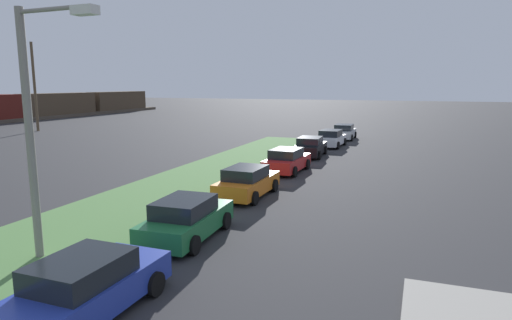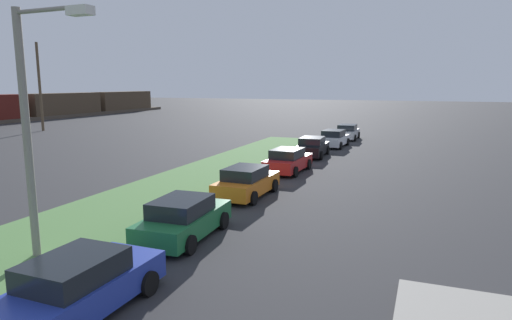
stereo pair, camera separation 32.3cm
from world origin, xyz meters
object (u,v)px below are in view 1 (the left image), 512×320
object	(u,v)px
parked_car_red	(287,161)
parked_car_white	(331,138)
distant_utility_pole	(35,87)
parked_car_black	(310,147)
parked_car_green	(187,219)
parked_car_orange	(247,182)
parked_car_blue	(87,287)
parked_car_silver	(344,132)
streetlight	(37,118)

from	to	relation	value
parked_car_red	parked_car_white	bearing A→B (deg)	0.58
distant_utility_pole	parked_car_black	bearing A→B (deg)	-101.57
parked_car_green	parked_car_red	bearing A→B (deg)	-1.77
parked_car_black	parked_car_white	world-z (taller)	same
parked_car_orange	parked_car_red	distance (m)	6.48
parked_car_green	parked_car_black	world-z (taller)	same
parked_car_blue	distant_utility_pole	bearing A→B (deg)	48.29
parked_car_green	parked_car_black	bearing A→B (deg)	-1.74
parked_car_red	parked_car_silver	distance (m)	17.84
parked_car_orange	parked_car_white	size ratio (longest dim) A/B	0.99
parked_car_black	distant_utility_pole	xyz separation A→B (m)	(6.90, 33.71, 4.28)
streetlight	parked_car_green	bearing A→B (deg)	-42.02
parked_car_white	distant_utility_pole	distance (m)	34.45
parked_car_green	parked_car_red	size ratio (longest dim) A/B	1.00
parked_car_green	parked_car_black	size ratio (longest dim) A/B	1.00
parked_car_white	parked_car_red	bearing A→B (deg)	-179.12
parked_car_black	parked_car_blue	bearing A→B (deg)	179.18
parked_car_red	parked_car_silver	bearing A→B (deg)	0.54
parked_car_silver	parked_car_blue	bearing A→B (deg)	178.95
parked_car_red	parked_car_white	xyz separation A→B (m)	(12.11, -0.37, 0.00)
parked_car_black	distant_utility_pole	bearing A→B (deg)	76.14
parked_car_blue	parked_car_white	xyz separation A→B (m)	(30.28, 0.19, 0.00)
parked_car_orange	parked_car_white	world-z (taller)	same
parked_car_silver	streetlight	xyz separation A→B (m)	(-33.83, 3.39, 3.67)
parked_car_red	parked_car_silver	world-z (taller)	same
parked_car_green	parked_car_white	distance (m)	24.82
parked_car_orange	distant_utility_pole	size ratio (longest dim) A/B	0.43
parked_car_green	parked_car_white	world-z (taller)	same
parked_car_orange	parked_car_red	bearing A→B (deg)	0.73
parked_car_orange	parked_car_white	distance (m)	18.60
parked_car_green	distant_utility_pole	bearing A→B (deg)	50.18
distant_utility_pole	streetlight	bearing A→B (deg)	-133.41
parked_car_orange	parked_car_red	size ratio (longest dim) A/B	0.99
parked_car_orange	parked_car_white	bearing A→B (deg)	-0.02
parked_car_red	parked_car_black	bearing A→B (deg)	3.01
parked_car_white	distant_utility_pole	size ratio (longest dim) A/B	0.44
parked_car_blue	parked_car_red	distance (m)	18.18
parked_car_blue	parked_car_orange	size ratio (longest dim) A/B	1.00
parked_car_silver	distant_utility_pole	distance (m)	34.91
streetlight	parked_car_red	bearing A→B (deg)	-10.03
parked_car_orange	parked_car_blue	bearing A→B (deg)	-175.61
parked_car_blue	parked_car_silver	distance (m)	36.00
parked_car_blue	distant_utility_pole	size ratio (longest dim) A/B	0.43
parked_car_black	distant_utility_pole	world-z (taller)	distant_utility_pole
parked_car_green	distant_utility_pole	world-z (taller)	distant_utility_pole
parked_car_orange	parked_car_red	xyz separation A→B (m)	(6.48, -0.07, 0.00)
parked_car_white	parked_car_orange	bearing A→B (deg)	-178.71
parked_car_blue	parked_car_white	world-z (taller)	same
streetlight	parked_car_silver	bearing A→B (deg)	-5.72
parked_car_white	distant_utility_pole	xyz separation A→B (m)	(1.18, 34.16, 4.28)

